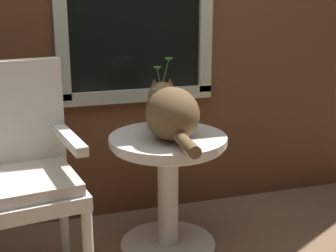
{
  "coord_description": "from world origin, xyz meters",
  "views": [
    {
      "loc": [
        -0.56,
        -1.89,
        1.26
      ],
      "look_at": [
        0.1,
        0.19,
        0.64
      ],
      "focal_mm": 51.42,
      "sensor_mm": 36.0,
      "label": 1
    }
  ],
  "objects_px": {
    "wicker_side_table": "(168,175)",
    "pewter_vase_with_ivy": "(161,109)",
    "cat": "(171,112)",
    "wicker_chair": "(16,167)"
  },
  "relations": [
    {
      "from": "wicker_side_table",
      "to": "cat",
      "type": "height_order",
      "value": "cat"
    },
    {
      "from": "cat",
      "to": "pewter_vase_with_ivy",
      "type": "xyz_separation_m",
      "value": [
        0.0,
        0.16,
        -0.02
      ]
    },
    {
      "from": "wicker_side_table",
      "to": "pewter_vase_with_ivy",
      "type": "xyz_separation_m",
      "value": [
        0.0,
        0.12,
        0.3
      ]
    },
    {
      "from": "pewter_vase_with_ivy",
      "to": "wicker_chair",
      "type": "bearing_deg",
      "value": -162.81
    },
    {
      "from": "wicker_side_table",
      "to": "pewter_vase_with_ivy",
      "type": "height_order",
      "value": "pewter_vase_with_ivy"
    },
    {
      "from": "wicker_chair",
      "to": "pewter_vase_with_ivy",
      "type": "bearing_deg",
      "value": 17.19
    },
    {
      "from": "wicker_chair",
      "to": "cat",
      "type": "xyz_separation_m",
      "value": [
        0.7,
        0.06,
        0.17
      ]
    },
    {
      "from": "pewter_vase_with_ivy",
      "to": "wicker_side_table",
      "type": "bearing_deg",
      "value": -91.4
    },
    {
      "from": "wicker_chair",
      "to": "pewter_vase_with_ivy",
      "type": "xyz_separation_m",
      "value": [
        0.7,
        0.22,
        0.14
      ]
    },
    {
      "from": "cat",
      "to": "pewter_vase_with_ivy",
      "type": "bearing_deg",
      "value": 89.97
    }
  ]
}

